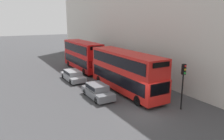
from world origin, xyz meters
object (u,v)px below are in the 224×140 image
at_px(bus_second_in_queue, 83,55).
at_px(car_hatchback, 73,75).
at_px(bus_leading, 125,70).
at_px(traffic_light, 183,77).
at_px(car_dark_sedan, 98,91).

bearing_deg(bus_second_in_queue, car_hatchback, -124.11).
xyz_separation_m(bus_leading, bus_second_in_queue, (0.00, 12.08, -0.00)).
xyz_separation_m(bus_leading, traffic_light, (1.67, -6.46, 0.51)).
distance_m(bus_second_in_queue, car_dark_sedan, 12.89).
distance_m(bus_second_in_queue, car_hatchback, 6.30).
distance_m(bus_second_in_queue, traffic_light, 18.62).
relative_size(bus_second_in_queue, car_dark_sedan, 2.36).
relative_size(bus_second_in_queue, traffic_light, 2.49).
height_order(bus_leading, car_hatchback, bus_leading).
bearing_deg(car_dark_sedan, traffic_light, -50.75).
bearing_deg(bus_leading, car_dark_sedan, -175.83).
bearing_deg(traffic_light, car_hatchback, 110.57).
bearing_deg(bus_second_in_queue, car_dark_sedan, -105.42).
bearing_deg(car_hatchback, car_dark_sedan, -90.00).
bearing_deg(traffic_light, bus_second_in_queue, 95.16).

